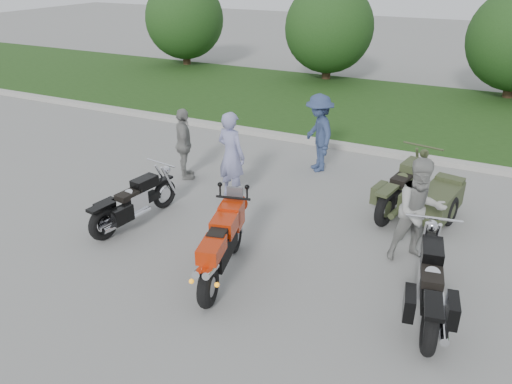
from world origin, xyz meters
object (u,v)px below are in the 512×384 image
at_px(person_stripe, 231,156).
at_px(person_grey, 419,211).
at_px(person_denim, 319,133).
at_px(person_back, 184,144).
at_px(cruiser_sidecar, 423,197).
at_px(sportbike_red, 221,245).
at_px(cruiser_left, 132,204).
at_px(cruiser_right, 430,288).

bearing_deg(person_stripe, person_grey, -177.42).
xyz_separation_m(person_denim, person_back, (-2.65, -1.88, -0.10)).
bearing_deg(cruiser_sidecar, sportbike_red, -114.48).
distance_m(cruiser_left, person_back, 2.45).
relative_size(cruiser_sidecar, person_back, 1.47).
xyz_separation_m(cruiser_left, person_grey, (5.22, 1.18, 0.50)).
height_order(sportbike_red, person_stripe, person_stripe).
height_order(sportbike_red, person_grey, person_grey).
xyz_separation_m(cruiser_sidecar, person_back, (-5.41, -0.46, 0.40)).
xyz_separation_m(cruiser_left, cruiser_right, (5.69, -0.30, 0.05)).
bearing_deg(person_denim, person_grey, 3.74).
bearing_deg(cruiser_right, sportbike_red, 179.19).
height_order(cruiser_sidecar, person_back, person_back).
bearing_deg(person_grey, cruiser_right, -104.03).
bearing_deg(cruiser_left, sportbike_red, -9.49).
bearing_deg(cruiser_right, person_stripe, 143.40).
xyz_separation_m(sportbike_red, person_stripe, (-1.34, 2.79, 0.35)).
xyz_separation_m(person_stripe, person_denim, (1.16, 2.29, -0.01)).
bearing_deg(person_back, cruiser_sidecar, -122.41).
bearing_deg(person_stripe, cruiser_left, 73.69).
relative_size(cruiser_right, person_grey, 1.32).
distance_m(cruiser_sidecar, person_back, 5.45).
bearing_deg(person_stripe, cruiser_sidecar, -153.78).
distance_m(cruiser_right, cruiser_sidecar, 3.21).
xyz_separation_m(person_grey, person_back, (-5.57, 1.22, -0.09)).
xyz_separation_m(person_stripe, person_back, (-1.50, 0.41, -0.12)).
bearing_deg(person_back, cruiser_left, 151.07).
height_order(person_denim, person_back, person_denim).
height_order(cruiser_sidecar, person_denim, person_denim).
distance_m(person_grey, person_denim, 4.25).
height_order(cruiser_left, cruiser_sidecar, cruiser_sidecar).
bearing_deg(cruiser_sidecar, cruiser_left, -140.00).
distance_m(sportbike_red, person_stripe, 3.12).
bearing_deg(person_denim, cruiser_sidecar, 23.19).
relative_size(person_stripe, person_back, 1.14).
distance_m(cruiser_right, person_denim, 5.70).
relative_size(cruiser_sidecar, person_stripe, 1.30).
relative_size(person_grey, person_back, 1.10).
bearing_deg(cruiser_right, person_back, 146.02).
bearing_deg(cruiser_left, person_back, 106.84).
xyz_separation_m(sportbike_red, person_grey, (2.73, 1.99, 0.32)).
distance_m(cruiser_right, person_stripe, 5.10).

